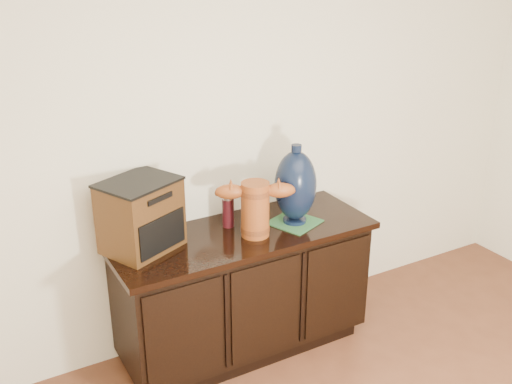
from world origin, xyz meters
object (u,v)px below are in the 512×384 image
tv_radio (141,215)px  terracotta_vessel (255,206)px  sideboard (243,290)px  lamp_base (295,186)px  spray_can (228,211)px

tv_radio → terracotta_vessel: bearing=-39.6°
terracotta_vessel → tv_radio: size_ratio=0.90×
sideboard → terracotta_vessel: 0.54m
sideboard → terracotta_vessel: bearing=-60.1°
sideboard → lamp_base: 0.67m
lamp_base → tv_radio: bearing=171.8°
tv_radio → spray_can: bearing=-22.7°
tv_radio → sideboard: bearing=-33.7°
tv_radio → spray_can: tv_radio is taller
spray_can → sideboard: bearing=-70.5°
lamp_base → terracotta_vessel: bearing=-174.0°
sideboard → lamp_base: bearing=-7.3°
tv_radio → lamp_base: lamp_base is taller
terracotta_vessel → spray_can: bearing=138.5°
tv_radio → lamp_base: bearing=-33.1°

